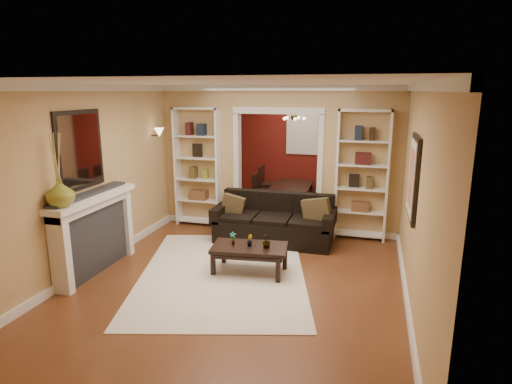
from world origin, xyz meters
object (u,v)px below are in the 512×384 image
(sofa, at_px, (274,219))
(coffee_table, at_px, (250,259))
(bookshelf_right, at_px, (362,176))
(bookshelf_left, at_px, (198,167))
(fireplace, at_px, (96,234))
(dining_table, at_px, (292,197))

(sofa, relative_size, coffee_table, 1.95)
(sofa, relative_size, bookshelf_right, 0.92)
(sofa, distance_m, bookshelf_left, 1.90)
(bookshelf_right, relative_size, fireplace, 1.35)
(coffee_table, distance_m, bookshelf_right, 2.65)
(sofa, distance_m, dining_table, 2.20)
(dining_table, bearing_deg, bookshelf_right, -136.48)
(bookshelf_left, relative_size, fireplace, 1.35)
(sofa, height_order, fireplace, fireplace)
(coffee_table, bearing_deg, dining_table, 84.03)
(bookshelf_right, bearing_deg, sofa, -158.09)
(bookshelf_right, xyz_separation_m, dining_table, (-1.53, 1.61, -0.88))
(coffee_table, relative_size, dining_table, 0.70)
(fireplace, bearing_deg, bookshelf_left, 77.95)
(dining_table, bearing_deg, bookshelf_left, 135.71)
(bookshelf_right, distance_m, dining_table, 2.39)
(fireplace, height_order, dining_table, fireplace)
(fireplace, bearing_deg, bookshelf_right, 34.80)
(coffee_table, bearing_deg, fireplace, -172.31)
(bookshelf_left, relative_size, bookshelf_right, 1.00)
(bookshelf_left, height_order, fireplace, bookshelf_left)
(bookshelf_right, height_order, dining_table, bookshelf_right)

